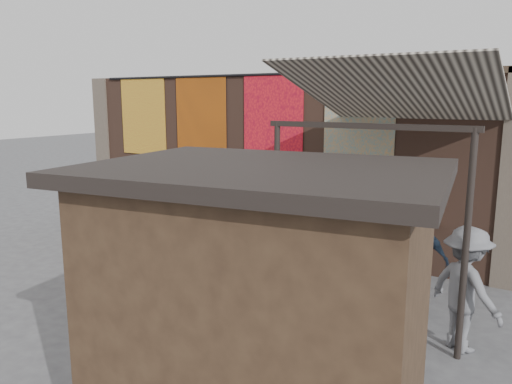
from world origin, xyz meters
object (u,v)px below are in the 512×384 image
diner_left (129,203)px  diner_right (151,201)px  scooter_stool_3 (219,231)px  scooter_stool_9 (354,251)px  scooter_stool_6 (282,240)px  scooter_stool_7 (304,245)px  shopper_grey (466,289)px  scooter_stool_4 (237,233)px  shelf_box (255,196)px  market_stall (264,336)px  scooter_stool_0 (162,221)px  shopper_tan (286,246)px  scooter_stool_2 (198,226)px  scooter_stool_8 (328,250)px  scooter_stool_1 (179,223)px  shopper_navy (413,259)px  scooter_stool_5 (260,237)px

diner_left → diner_right: size_ratio=1.02×
scooter_stool_3 → scooter_stool_9: bearing=0.5°
scooter_stool_6 → scooter_stool_7: scooter_stool_6 is taller
diner_right → shopper_grey: size_ratio=1.00×
diner_right → scooter_stool_4: bearing=-22.8°
scooter_stool_6 → shopper_grey: bearing=-29.1°
shelf_box → scooter_stool_9: 2.66m
market_stall → scooter_stool_6: bearing=109.6°
scooter_stool_3 → market_stall: size_ratio=0.27×
shelf_box → scooter_stool_0: bearing=-172.7°
scooter_stool_6 → scooter_stool_9: bearing=2.8°
scooter_stool_7 → shopper_grey: (3.55, -2.28, 0.51)m
shopper_grey → shopper_tan: bearing=19.4°
scooter_stool_2 → scooter_stool_9: 3.91m
scooter_stool_3 → diner_right: bearing=-177.8°
shelf_box → scooter_stool_8: bearing=-7.8°
scooter_stool_2 → shopper_grey: shopper_grey is taller
scooter_stool_8 → diner_right: bearing=-178.9°
market_stall → shelf_box: bearing=114.7°
scooter_stool_1 → scooter_stool_4: scooter_stool_1 is taller
scooter_stool_3 → scooter_stool_4: bearing=-3.8°
shelf_box → shopper_grey: bearing=-27.7°
shopper_navy → market_stall: size_ratio=0.67×
scooter_stool_3 → scooter_stool_6: bearing=-1.6°
scooter_stool_7 → diner_right: size_ratio=0.44×
diner_left → scooter_stool_9: bearing=13.8°
scooter_stool_9 → shopper_grey: bearing=-43.8°
scooter_stool_5 → shelf_box: bearing=137.2°
scooter_stool_0 → scooter_stool_6: scooter_stool_6 is taller
scooter_stool_3 → scooter_stool_9: 3.33m
market_stall → diner_right: bearing=132.2°
scooter_stool_8 → diner_right: 4.87m
scooter_stool_7 → scooter_stool_6: bearing=-178.2°
scooter_stool_4 → scooter_stool_7: size_ratio=1.05×
shelf_box → market_stall: size_ratio=0.20×
shopper_navy → shopper_grey: bearing=137.7°
diner_right → market_stall: 8.81m
shopper_navy → market_stall: market_stall is taller
scooter_stool_8 → scooter_stool_6: bearing=-176.4°
scooter_stool_4 → scooter_stool_9: bearing=1.3°
shelf_box → diner_left: diner_left is taller
scooter_stool_5 → shopper_navy: bearing=-22.3°
shopper_navy → scooter_stool_8: bearing=-37.5°
diner_left → market_stall: size_ratio=0.64×
scooter_stool_1 → scooter_stool_5: (2.30, 0.05, -0.04)m
shelf_box → scooter_stool_8: shelf_box is taller
scooter_stool_9 → shopper_tan: bearing=-116.0°
scooter_stool_3 → scooter_stool_7: size_ratio=0.99×
scooter_stool_8 → shopper_navy: shopper_navy is taller
diner_left → shopper_navy: shopper_navy is taller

